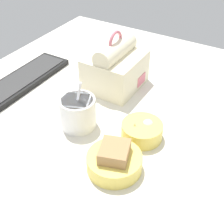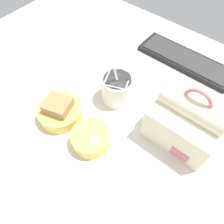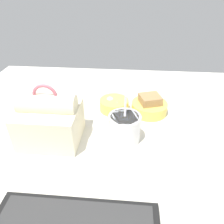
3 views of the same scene
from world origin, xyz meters
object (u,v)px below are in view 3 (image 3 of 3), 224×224
object	(u,v)px
keyboard	(76,223)
soup_cup	(125,128)
bento_bowl_sandwich	(149,106)
bento_bowl_snacks	(114,105)
lunch_bag	(50,121)

from	to	relation	value
keyboard	soup_cup	xyz separation A→B (cm)	(-9.61, -30.19, 3.79)
bento_bowl_sandwich	bento_bowl_snacks	distance (cm)	13.78
keyboard	bento_bowl_sandwich	bearing A→B (deg)	-111.13
keyboard	soup_cup	bearing A→B (deg)	-107.66
keyboard	lunch_bag	distance (cm)	32.61
soup_cup	bento_bowl_sandwich	xyz separation A→B (cm)	(-8.74, -17.29, -2.06)
soup_cup	bento_bowl_sandwich	bearing A→B (deg)	-116.82
bento_bowl_sandwich	bento_bowl_snacks	xyz separation A→B (cm)	(13.77, -0.62, -0.35)
keyboard	bento_bowl_snacks	xyz separation A→B (cm)	(-4.59, -48.11, 1.38)
bento_bowl_sandwich	soup_cup	bearing A→B (deg)	63.18
lunch_bag	bento_bowl_sandwich	world-z (taller)	lunch_bag
lunch_bag	bento_bowl_snacks	world-z (taller)	lunch_bag
lunch_bag	bento_bowl_sandwich	distance (cm)	37.96
keyboard	soup_cup	distance (cm)	31.91
keyboard	bento_bowl_snacks	size ratio (longest dim) A/B	3.19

